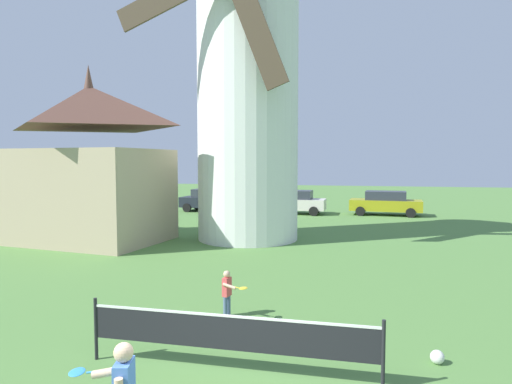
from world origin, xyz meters
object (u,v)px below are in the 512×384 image
parked_car_black (210,200)px  chapel (91,166)px  player_far (228,291)px  parked_car_cream (295,202)px  windmill (248,73)px  parked_car_mustard (386,203)px  tennis_net (229,333)px  stray_ball (437,357)px

parked_car_black → chapel: chapel is taller
player_far → parked_car_cream: parked_car_cream is taller
windmill → chapel: 7.93m
parked_car_mustard → chapel: chapel is taller
player_far → parked_car_cream: 19.92m
player_far → parked_car_black: (-7.16, 19.98, 0.21)m
parked_car_black → chapel: bearing=-96.0°
parked_car_cream → parked_car_mustard: bearing=5.0°
chapel → player_far: bearing=-42.7°
windmill → parked_car_cream: windmill is taller
parked_car_mustard → tennis_net: bearing=-99.5°
tennis_net → stray_ball: 3.63m
windmill → stray_ball: bearing=-61.5°
parked_car_cream → chapel: size_ratio=0.54×
parked_car_cream → chapel: 14.32m
player_far → parked_car_black: bearing=109.7°
tennis_net → parked_car_cream: bearing=95.1°
parked_car_cream → parked_car_mustard: 5.86m
tennis_net → parked_car_mustard: parked_car_mustard is taller
player_far → parked_car_black: parked_car_black is taller
windmill → parked_car_black: bearing=117.2°
stray_ball → player_far: bearing=161.0°
tennis_net → parked_car_black: parked_car_black is taller
tennis_net → chapel: bearing=131.7°
tennis_net → chapel: 14.10m
stray_ball → parked_car_mustard: 21.86m
windmill → parked_car_black: windmill is taller
parked_car_black → parked_car_cream: (5.95, -0.09, 0.00)m
player_far → parked_car_cream: (-1.21, 19.89, 0.21)m
player_far → stray_ball: (4.18, -1.44, -0.48)m
player_far → stray_ball: size_ratio=4.38×
windmill → parked_car_black: (-5.19, 10.08, -6.54)m
windmill → parked_car_mustard: 14.03m
tennis_net → parked_car_mustard: size_ratio=1.07×
stray_ball → parked_car_mustard: parked_car_mustard is taller
parked_car_black → parked_car_cream: size_ratio=1.01×
windmill → stray_ball: size_ratio=65.77×
windmill → stray_ball: windmill is taller
tennis_net → stray_ball: (3.40, 1.14, -0.56)m
chapel → stray_ball: bearing=-36.2°
windmill → tennis_net: size_ratio=3.19×
parked_car_black → parked_car_cream: bearing=-0.9°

